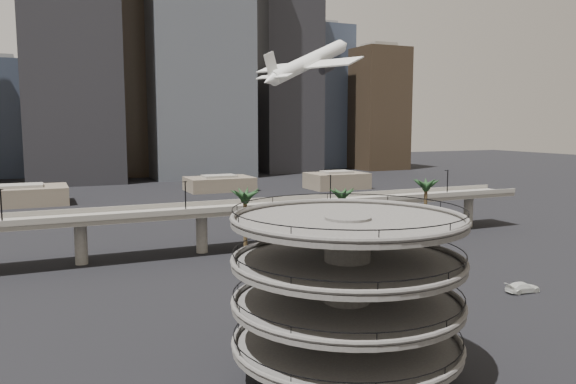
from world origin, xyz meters
name	(u,v)px	position (x,y,z in m)	size (l,w,h in m)	color
ground	(428,345)	(0.00, 0.00, 0.00)	(700.00, 700.00, 0.00)	black
parking_ramp	(347,283)	(-13.00, -4.00, 9.84)	(22.20, 22.20, 17.35)	#4C4947
overpass	(255,211)	(0.00, 55.00, 7.34)	(130.00, 9.30, 14.70)	slate
palm_trees	(342,194)	(14.02, 44.65, 11.43)	(42.40, 10.40, 14.00)	#41311B
low_buildings	(184,187)	(6.89, 142.30, 2.86)	(135.00, 27.50, 6.80)	brown
skyline	(161,69)	(15.12, 217.08, 49.77)	(269.00, 86.00, 135.92)	gray
airborne_jet	(309,62)	(19.15, 69.73, 38.90)	(29.48, 27.61, 14.25)	silver
car_a	(319,291)	(-2.92, 21.28, 0.75)	(1.78, 4.42, 1.51)	#AF5219
car_b	(364,290)	(3.31, 19.05, 0.72)	(1.53, 4.39, 1.45)	black
car_c	(523,287)	(25.40, 10.30, 0.77)	(2.16, 5.33, 1.55)	silver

